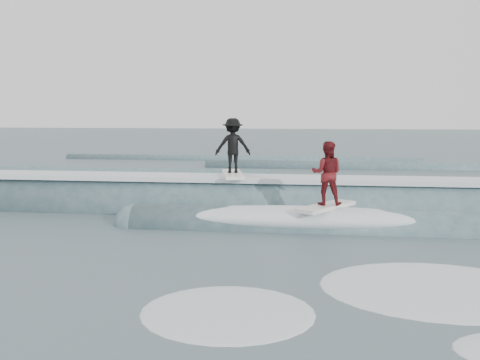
# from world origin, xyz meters

# --- Properties ---
(ground) EXTENTS (160.00, 160.00, 0.00)m
(ground) POSITION_xyz_m (0.00, 0.00, 0.00)
(ground) COLOR #3F545C
(ground) RESTS_ON ground
(breaking_wave) EXTENTS (20.88, 3.80, 2.04)m
(breaking_wave) POSITION_xyz_m (0.34, 4.95, 0.05)
(breaking_wave) COLOR #38575E
(breaking_wave) RESTS_ON ground
(surfer_black) EXTENTS (1.15, 2.07, 1.74)m
(surfer_black) POSITION_xyz_m (-0.35, 5.36, 1.93)
(surfer_black) COLOR white
(surfer_black) RESTS_ON ground
(surfer_red) EXTENTS (1.60, 1.96, 1.72)m
(surfer_red) POSITION_xyz_m (2.38, 3.16, 1.36)
(surfer_red) COLOR white
(surfer_red) RESTS_ON ground
(whitewater) EXTENTS (8.08, 4.69, 0.10)m
(whitewater) POSITION_xyz_m (3.83, -1.95, 0.00)
(whitewater) COLOR white
(whitewater) RESTS_ON ground
(far_swells) EXTENTS (40.23, 8.65, 0.80)m
(far_swells) POSITION_xyz_m (-0.98, 17.65, 0.00)
(far_swells) COLOR #38575E
(far_swells) RESTS_ON ground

